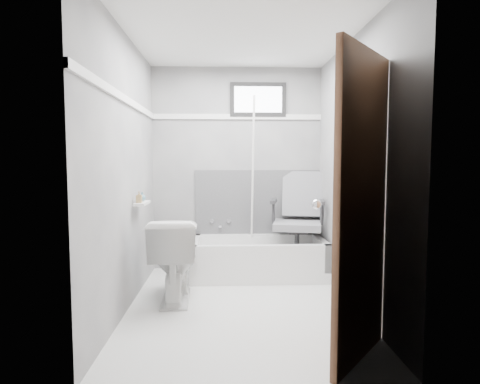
{
  "coord_description": "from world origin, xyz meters",
  "views": [
    {
      "loc": [
        -0.15,
        -3.5,
        1.3
      ],
      "look_at": [
        0.0,
        0.35,
        1.0
      ],
      "focal_mm": 30.0,
      "sensor_mm": 36.0,
      "label": 1
    }
  ],
  "objects_px": {
    "office_chair": "(297,218)",
    "soap_bottle_a": "(139,197)",
    "toilet": "(174,259)",
    "soap_bottle_b": "(142,196)",
    "door": "(423,214)",
    "bathtub": "(258,258)"
  },
  "relations": [
    {
      "from": "office_chair",
      "to": "soap_bottle_a",
      "type": "distance_m",
      "value": 1.81
    },
    {
      "from": "toilet",
      "to": "soap_bottle_b",
      "type": "xyz_separation_m",
      "value": [
        -0.32,
        0.16,
        0.58
      ]
    },
    {
      "from": "office_chair",
      "to": "door",
      "type": "distance_m",
      "value": 2.3
    },
    {
      "from": "door",
      "to": "office_chair",
      "type": "bearing_deg",
      "value": 97.75
    },
    {
      "from": "office_chair",
      "to": "soap_bottle_a",
      "type": "bearing_deg",
      "value": -143.5
    },
    {
      "from": "door",
      "to": "toilet",
      "type": "bearing_deg",
      "value": 137.11
    },
    {
      "from": "toilet",
      "to": "soap_bottle_a",
      "type": "height_order",
      "value": "soap_bottle_a"
    },
    {
      "from": "door",
      "to": "soap_bottle_a",
      "type": "distance_m",
      "value": 2.44
    },
    {
      "from": "office_chair",
      "to": "soap_bottle_b",
      "type": "height_order",
      "value": "office_chair"
    },
    {
      "from": "bathtub",
      "to": "door",
      "type": "distance_m",
      "value": 2.46
    },
    {
      "from": "door",
      "to": "soap_bottle_a",
      "type": "xyz_separation_m",
      "value": [
        -1.92,
        1.5,
        -0.03
      ]
    },
    {
      "from": "soap_bottle_b",
      "to": "door",
      "type": "bearing_deg",
      "value": -40.56
    },
    {
      "from": "bathtub",
      "to": "office_chair",
      "type": "bearing_deg",
      "value": 5.56
    },
    {
      "from": "door",
      "to": "soap_bottle_a",
      "type": "height_order",
      "value": "door"
    },
    {
      "from": "toilet",
      "to": "soap_bottle_a",
      "type": "distance_m",
      "value": 0.66
    },
    {
      "from": "office_chair",
      "to": "door",
      "type": "xyz_separation_m",
      "value": [
        0.31,
        -2.25,
        0.35
      ]
    },
    {
      "from": "toilet",
      "to": "door",
      "type": "distance_m",
      "value": 2.27
    },
    {
      "from": "bathtub",
      "to": "soap_bottle_b",
      "type": "xyz_separation_m",
      "value": [
        -1.17,
        -0.57,
        0.75
      ]
    },
    {
      "from": "bathtub",
      "to": "toilet",
      "type": "distance_m",
      "value": 1.13
    },
    {
      "from": "bathtub",
      "to": "door",
      "type": "xyz_separation_m",
      "value": [
        0.75,
        -2.21,
        0.79
      ]
    },
    {
      "from": "toilet",
      "to": "soap_bottle_a",
      "type": "relative_size",
      "value": 7.11
    },
    {
      "from": "bathtub",
      "to": "office_chair",
      "type": "distance_m",
      "value": 0.63
    }
  ]
}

